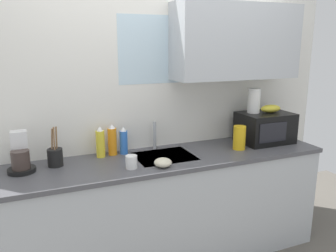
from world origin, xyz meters
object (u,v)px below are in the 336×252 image
(paper_towel_roll, at_px, (254,101))
(dish_soap_bottle_yellow, at_px, (100,143))
(small_bowl, at_px, (163,163))
(mug_white, at_px, (131,162))
(utensil_crock, at_px, (55,157))
(cereal_canister, at_px, (239,138))
(dish_soap_bottle_orange, at_px, (112,140))
(banana_bunch, at_px, (271,109))
(coffee_maker, at_px, (20,157))
(microwave, at_px, (265,127))
(dish_soap_bottle_blue, at_px, (124,141))

(paper_towel_roll, xyz_separation_m, dish_soap_bottle_yellow, (-1.37, 0.10, -0.26))
(paper_towel_roll, xyz_separation_m, small_bowl, (-1.00, -0.30, -0.35))
(mug_white, bearing_deg, utensil_crock, 152.54)
(cereal_canister, distance_m, small_bowl, 0.77)
(dish_soap_bottle_orange, xyz_separation_m, mug_white, (0.05, -0.36, -0.07))
(paper_towel_roll, distance_m, mug_white, 1.28)
(banana_bunch, distance_m, paper_towel_roll, 0.18)
(dish_soap_bottle_yellow, bearing_deg, banana_bunch, -5.56)
(coffee_maker, bearing_deg, cereal_canister, -5.30)
(cereal_canister, relative_size, small_bowl, 1.55)
(coffee_maker, relative_size, mug_white, 2.95)
(paper_towel_roll, bearing_deg, small_bowl, -163.25)
(microwave, xyz_separation_m, utensil_crock, (-1.82, 0.07, -0.06))
(microwave, bearing_deg, small_bowl, -167.23)
(microwave, bearing_deg, cereal_canister, -163.83)
(dish_soap_bottle_orange, bearing_deg, paper_towel_roll, -5.28)
(dish_soap_bottle_blue, bearing_deg, small_bowl, -66.16)
(paper_towel_roll, relative_size, utensil_crock, 0.74)
(dish_soap_bottle_orange, xyz_separation_m, cereal_canister, (1.03, -0.27, -0.02))
(coffee_maker, bearing_deg, dish_soap_bottle_orange, 9.10)
(microwave, xyz_separation_m, banana_bunch, (0.05, 0.00, 0.17))
(dish_soap_bottle_yellow, relative_size, mug_white, 2.61)
(dish_soap_bottle_orange, bearing_deg, cereal_canister, -14.58)
(dish_soap_bottle_blue, bearing_deg, utensil_crock, -170.79)
(utensil_crock, distance_m, small_bowl, 0.79)
(cereal_canister, relative_size, utensil_crock, 0.68)
(microwave, distance_m, small_bowl, 1.13)
(cereal_canister, xyz_separation_m, small_bowl, (-0.76, -0.15, -0.07))
(cereal_canister, height_order, mug_white, cereal_canister)
(dish_soap_bottle_orange, bearing_deg, dish_soap_bottle_blue, -6.21)
(banana_bunch, relative_size, small_bowl, 1.54)
(microwave, relative_size, coffee_maker, 1.64)
(mug_white, distance_m, small_bowl, 0.23)
(cereal_canister, relative_size, mug_white, 2.12)
(dish_soap_bottle_blue, distance_m, dish_soap_bottle_orange, 0.09)
(dish_soap_bottle_blue, xyz_separation_m, small_bowl, (0.18, -0.41, -0.07))
(banana_bunch, relative_size, cereal_canister, 0.99)
(paper_towel_roll, height_order, dish_soap_bottle_yellow, paper_towel_roll)
(banana_bunch, xyz_separation_m, utensil_crock, (-1.87, 0.07, -0.23))
(banana_bunch, height_order, dish_soap_bottle_blue, banana_bunch)
(cereal_canister, xyz_separation_m, mug_white, (-0.98, -0.09, -0.05))
(microwave, height_order, dish_soap_bottle_orange, microwave)
(dish_soap_bottle_blue, xyz_separation_m, cereal_canister, (0.94, -0.26, -0.00))
(banana_bunch, relative_size, dish_soap_bottle_blue, 0.89)
(dish_soap_bottle_blue, bearing_deg, cereal_canister, -15.36)
(mug_white, bearing_deg, banana_bunch, 7.91)
(paper_towel_roll, distance_m, cereal_canister, 0.40)
(paper_towel_roll, height_order, mug_white, paper_towel_roll)
(dish_soap_bottle_blue, distance_m, cereal_canister, 0.97)
(dish_soap_bottle_yellow, height_order, mug_white, dish_soap_bottle_yellow)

